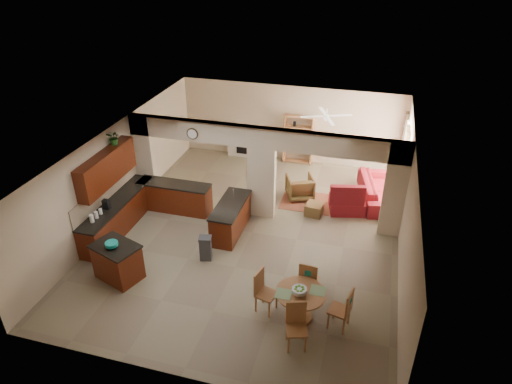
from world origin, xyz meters
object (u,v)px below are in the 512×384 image
(kitchen_island, at_px, (118,261))
(dining_table, at_px, (300,301))
(sofa, at_px, (377,190))
(armchair, at_px, (300,187))

(kitchen_island, xyz_separation_m, dining_table, (4.52, -0.18, 0.02))
(dining_table, bearing_deg, kitchen_island, 177.72)
(kitchen_island, height_order, dining_table, kitchen_island)
(sofa, bearing_deg, armchair, 90.37)
(sofa, bearing_deg, dining_table, 154.61)
(dining_table, xyz_separation_m, sofa, (1.40, 5.70, -0.14))
(dining_table, xyz_separation_m, armchair, (-0.98, 5.20, -0.12))
(kitchen_island, bearing_deg, dining_table, 17.11)
(dining_table, distance_m, sofa, 5.87)
(kitchen_island, bearing_deg, armchair, 74.18)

